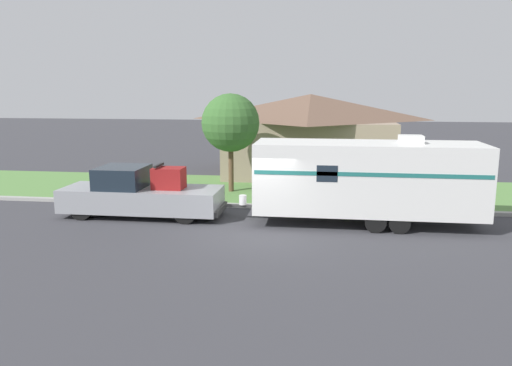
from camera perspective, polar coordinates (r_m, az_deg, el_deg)
ground_plane at (r=16.85m, az=0.10°, el=-5.89°), size 120.00×120.00×0.00m
curb_strip at (r=20.43m, az=1.50°, el=-2.70°), size 80.00×0.30×0.14m
lawn_strip at (r=23.99m, az=2.46°, el=-0.81°), size 80.00×7.00×0.03m
house_across_street at (r=28.86m, az=6.19°, el=5.75°), size 9.72×8.04×4.50m
pickup_truck at (r=19.56m, az=-13.09°, el=-1.26°), size 6.15×2.07×2.02m
travel_trailer at (r=18.20m, az=12.62°, el=0.60°), size 9.12×2.49×3.23m
mailbox at (r=22.89m, az=-14.40°, el=0.88°), size 0.48×0.20×1.34m
tree_in_yard at (r=23.25m, az=-2.92°, el=6.86°), size 2.70×2.70×4.61m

